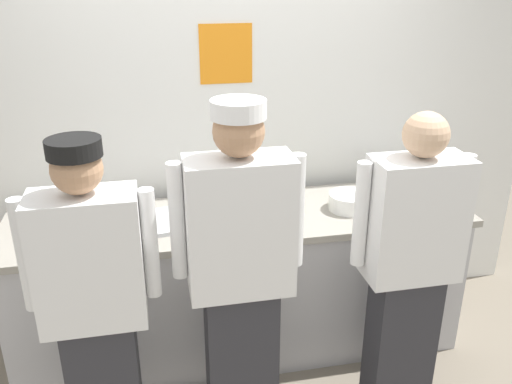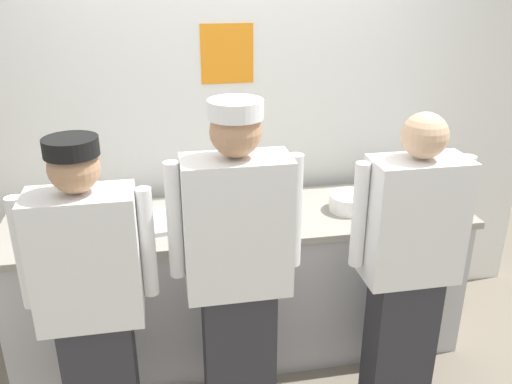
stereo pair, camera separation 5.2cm
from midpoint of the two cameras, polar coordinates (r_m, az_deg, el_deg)
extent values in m
plane|color=slate|center=(3.30, -0.76, -19.53)|extent=(9.00, 9.00, 0.00)
cube|color=white|center=(3.36, -3.68, 10.01)|extent=(4.16, 0.10, 2.97)
cube|color=orange|center=(3.26, -3.65, 14.30)|extent=(0.31, 0.01, 0.34)
cube|color=#B2B2B7|center=(3.33, -2.02, -9.84)|extent=(2.60, 0.64, 0.86)
cube|color=gray|center=(3.11, -2.13, -2.81)|extent=(2.65, 0.69, 0.04)
cube|color=white|center=(2.42, -17.77, -6.87)|extent=(0.45, 0.24, 0.61)
cylinder|color=white|center=(2.49, -23.71, -6.15)|extent=(0.07, 0.07, 0.52)
cylinder|color=white|center=(2.42, -11.69, -5.36)|extent=(0.07, 0.07, 0.52)
sphere|color=tan|center=(2.26, -19.00, 2.30)|extent=(0.21, 0.21, 0.21)
cylinder|color=black|center=(2.23, -19.29, 4.43)|extent=(0.22, 0.22, 0.07)
cube|color=#2D2D33|center=(2.83, -2.09, -17.12)|extent=(0.34, 0.20, 0.82)
cube|color=white|center=(2.42, -2.33, -3.66)|extent=(0.48, 0.24, 0.65)
cylinder|color=white|center=(2.42, -8.91, -3.10)|extent=(0.07, 0.07, 0.55)
cylinder|color=white|center=(2.50, 3.72, -2.02)|extent=(0.07, 0.07, 0.55)
sphere|color=tan|center=(2.26, -2.50, 6.40)|extent=(0.22, 0.22, 0.22)
cylinder|color=white|center=(2.24, -2.55, 8.72)|extent=(0.23, 0.23, 0.08)
cube|color=#2D2D33|center=(3.06, 14.46, -14.76)|extent=(0.33, 0.20, 0.79)
cube|color=white|center=(2.70, 15.90, -2.78)|extent=(0.46, 0.24, 0.62)
cylinder|color=white|center=(2.62, 10.42, -2.37)|extent=(0.07, 0.07, 0.53)
cylinder|color=white|center=(2.85, 20.34, -1.35)|extent=(0.07, 0.07, 0.53)
sphere|color=tan|center=(2.56, 16.90, 5.80)|extent=(0.21, 0.21, 0.21)
cylinder|color=white|center=(3.22, 9.32, -1.69)|extent=(0.24, 0.24, 0.01)
cylinder|color=white|center=(3.21, 9.33, -1.50)|extent=(0.24, 0.24, 0.01)
cylinder|color=white|center=(3.21, 9.34, -1.30)|extent=(0.24, 0.24, 0.01)
cylinder|color=white|center=(3.20, 9.36, -1.10)|extent=(0.24, 0.24, 0.01)
cylinder|color=white|center=(3.20, 9.37, -0.91)|extent=(0.24, 0.24, 0.01)
cylinder|color=white|center=(3.19, 9.38, -0.71)|extent=(0.24, 0.24, 0.01)
cylinder|color=white|center=(3.19, 9.40, -0.51)|extent=(0.24, 0.24, 0.01)
cylinder|color=white|center=(3.18, 9.41, -0.31)|extent=(0.24, 0.24, 0.01)
cylinder|color=#B7BABF|center=(3.41, 14.57, 0.38)|extent=(0.38, 0.38, 0.13)
cube|color=#B7BABF|center=(3.05, -9.57, -2.97)|extent=(0.55, 0.41, 0.02)
cylinder|color=#56A333|center=(3.11, 2.03, -0.94)|extent=(0.06, 0.06, 0.15)
cone|color=#56A333|center=(3.07, 2.05, 0.61)|extent=(0.05, 0.05, 0.04)
cylinder|color=white|center=(3.28, -0.70, -0.54)|extent=(0.09, 0.09, 0.05)
cylinder|color=gold|center=(3.27, -0.71, -0.24)|extent=(0.07, 0.07, 0.01)
cylinder|color=white|center=(2.99, -1.83, -3.00)|extent=(0.10, 0.10, 0.04)
cylinder|color=orange|center=(2.99, -1.83, -2.75)|extent=(0.08, 0.08, 0.01)
cylinder|color=white|center=(2.93, -18.35, -4.39)|extent=(0.09, 0.09, 0.08)
camera|label=1|loc=(0.03, -90.48, -0.20)|focal=37.99mm
camera|label=2|loc=(0.03, 89.52, 0.20)|focal=37.99mm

